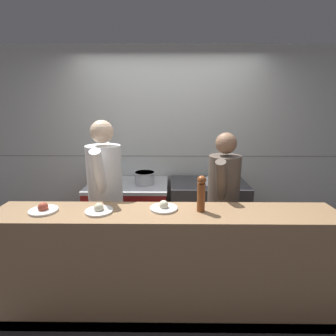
# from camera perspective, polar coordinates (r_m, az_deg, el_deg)

# --- Properties ---
(ground_plane) EXTENTS (14.00, 14.00, 0.00)m
(ground_plane) POSITION_cam_1_polar(r_m,az_deg,el_deg) (2.90, -0.04, -26.12)
(ground_plane) COLOR #383333
(wall_back_tiled) EXTENTS (8.00, 0.06, 2.60)m
(wall_back_tiled) POSITION_cam_1_polar(r_m,az_deg,el_deg) (3.66, 0.20, 5.04)
(wall_back_tiled) COLOR silver
(wall_back_tiled) RESTS_ON ground_plane
(oven_range) EXTENTS (1.02, 0.71, 0.86)m
(oven_range) POSITION_cam_1_polar(r_m,az_deg,el_deg) (3.56, -8.54, -9.97)
(oven_range) COLOR maroon
(oven_range) RESTS_ON ground_plane
(prep_counter) EXTENTS (0.97, 0.65, 0.88)m
(prep_counter) POSITION_cam_1_polar(r_m,az_deg,el_deg) (3.55, 8.57, -9.95)
(prep_counter) COLOR #38383D
(prep_counter) RESTS_ON ground_plane
(pass_counter) EXTENTS (2.89, 0.45, 0.99)m
(pass_counter) POSITION_cam_1_polar(r_m,az_deg,el_deg) (2.44, -0.54, -20.35)
(pass_counter) COLOR #93704C
(pass_counter) RESTS_ON ground_plane
(stock_pot) EXTENTS (0.31, 0.31, 0.17)m
(stock_pot) POSITION_cam_1_polar(r_m,az_deg,el_deg) (3.42, -13.63, -1.95)
(stock_pot) COLOR #B7BABF
(stock_pot) RESTS_ON oven_range
(sauce_pot) EXTENTS (0.26, 0.26, 0.16)m
(sauce_pot) POSITION_cam_1_polar(r_m,az_deg,el_deg) (3.35, -5.10, -2.09)
(sauce_pot) COLOR #B7BABF
(sauce_pot) RESTS_ON oven_range
(mixing_bowl_steel) EXTENTS (0.26, 0.26, 0.09)m
(mixing_bowl_steel) POSITION_cam_1_polar(r_m,az_deg,el_deg) (3.36, 8.61, -2.46)
(mixing_bowl_steel) COLOR #B7BABF
(mixing_bowl_steel) RESTS_ON prep_counter
(plated_dish_main) EXTENTS (0.23, 0.23, 0.08)m
(plated_dish_main) POSITION_cam_1_polar(r_m,az_deg,el_deg) (2.43, -25.50, -8.12)
(plated_dish_main) COLOR white
(plated_dish_main) RESTS_ON pass_counter
(plated_dish_appetiser) EXTENTS (0.23, 0.23, 0.08)m
(plated_dish_appetiser) POSITION_cam_1_polar(r_m,az_deg,el_deg) (2.26, -14.80, -8.80)
(plated_dish_appetiser) COLOR white
(plated_dish_appetiser) RESTS_ON pass_counter
(plated_dish_dessert) EXTENTS (0.23, 0.23, 0.08)m
(plated_dish_dessert) POSITION_cam_1_polar(r_m,az_deg,el_deg) (2.24, -0.95, -8.51)
(plated_dish_dessert) COLOR white
(plated_dish_dessert) RESTS_ON pass_counter
(pepper_mill) EXTENTS (0.07, 0.07, 0.31)m
(pepper_mill) POSITION_cam_1_polar(r_m,az_deg,el_deg) (2.17, 7.24, -5.37)
(pepper_mill) COLOR brown
(pepper_mill) RESTS_ON pass_counter
(chef_head_cook) EXTENTS (0.36, 0.75, 1.71)m
(chef_head_cook) POSITION_cam_1_polar(r_m,az_deg,el_deg) (2.78, -13.41, -5.64)
(chef_head_cook) COLOR black
(chef_head_cook) RESTS_ON ground_plane
(chef_sous) EXTENTS (0.41, 0.68, 1.59)m
(chef_sous) POSITION_cam_1_polar(r_m,az_deg,el_deg) (2.80, 11.89, -6.94)
(chef_sous) COLOR black
(chef_sous) RESTS_ON ground_plane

